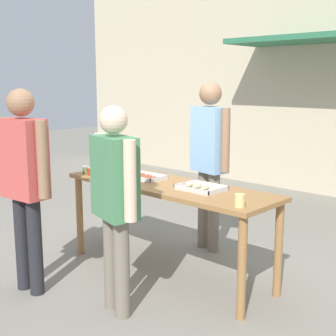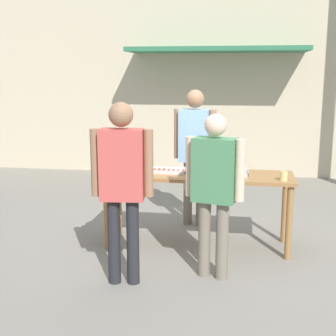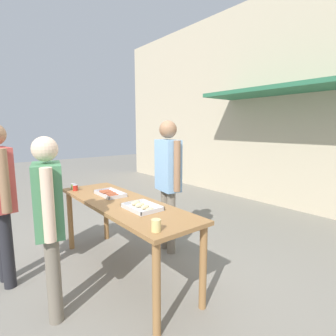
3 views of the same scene
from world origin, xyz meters
The scene contains 10 objects.
ground_plane centered at (0.00, 0.00, 0.00)m, with size 24.00×24.00×0.00m, color gray.
serving_table centered at (0.00, 0.00, 0.75)m, with size 2.16×0.67×0.86m.
food_tray_sausages centered at (-0.36, 0.02, 0.88)m, with size 0.43×0.24×0.04m.
food_tray_buns centered at (0.36, 0.03, 0.89)m, with size 0.39×0.28×0.06m.
condiment_jar_mustard centered at (-0.95, -0.22, 0.90)m, with size 0.07×0.07×0.08m.
condiment_jar_ketchup centered at (-0.85, -0.23, 0.90)m, with size 0.07×0.07×0.08m.
beer_cup centered at (0.94, -0.21, 0.91)m, with size 0.08×0.08×0.10m.
person_server_behind_table centered at (-0.12, 0.76, 1.08)m, with size 0.55×0.28×1.79m.
person_customer_holding_hotdog centered at (-0.60, -1.10, 1.05)m, with size 0.58×0.26×1.74m.
person_customer_with_cup centered at (0.23, -0.84, 0.97)m, with size 0.57×0.32×1.62m.
Camera 1 is at (2.87, -3.07, 1.80)m, focal length 50.00 mm.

